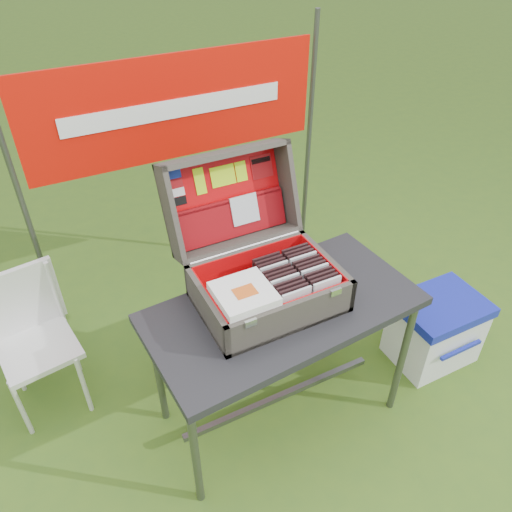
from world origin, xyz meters
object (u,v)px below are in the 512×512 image
table (281,363)px  chair (39,350)px  cooler (435,329)px  suitcase (262,246)px  cardboard_box (328,292)px

table → chair: bearing=145.3°
cooler → chair: 2.13m
suitcase → cardboard_box: bearing=30.2°
suitcase → chair: size_ratio=0.78×
suitcase → cooler: 1.32m
cooler → cardboard_box: 0.67m
chair → cardboard_box: (1.66, -0.11, -0.20)m
cooler → cardboard_box: cooler is taller
table → chair: (-1.03, 0.61, 0.01)m
table → cooler: table is taller
table → chair: 1.20m
cooler → cardboard_box: size_ratio=1.24×
suitcase → cardboard_box: suitcase is taller
table → suitcase: (-0.05, 0.11, 0.65)m
cooler → suitcase: bearing=170.9°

